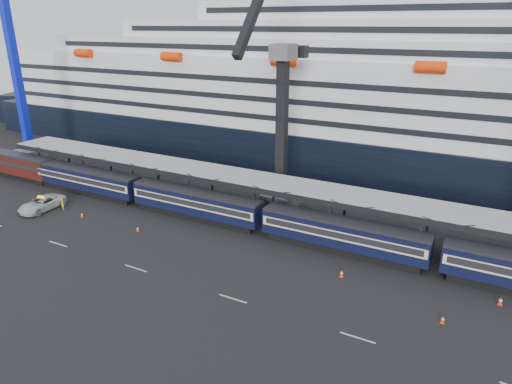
# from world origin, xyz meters

# --- Properties ---
(ground) EXTENTS (260.00, 260.00, 0.00)m
(ground) POSITION_xyz_m (0.00, 0.00, 0.00)
(ground) COLOR black
(ground) RESTS_ON ground
(train) EXTENTS (133.05, 3.00, 4.05)m
(train) POSITION_xyz_m (-4.65, 10.00, 2.20)
(train) COLOR black
(train) RESTS_ON ground
(canopy) EXTENTS (130.00, 6.25, 5.53)m
(canopy) POSITION_xyz_m (0.00, 14.00, 5.25)
(canopy) COLOR gray
(canopy) RESTS_ON ground
(cruise_ship) EXTENTS (214.09, 28.84, 34.00)m
(cruise_ship) POSITION_xyz_m (-1.08, 45.99, 12.34)
(cruise_ship) COLOR black
(cruise_ship) RESTS_ON ground
(crane_blue) EXTENTS (4.50, 19.91, 52.01)m
(crane_blue) POSITION_xyz_m (-72.00, 17.55, 18.23)
(crane_blue) COLOR #505258
(crane_blue) RESTS_ON ground
(crane_dark_near) EXTENTS (4.50, 17.75, 35.08)m
(crane_dark_near) POSITION_xyz_m (-20.00, 18.59, 11.93)
(crane_dark_near) COLOR #505258
(crane_dark_near) RESTS_ON ground
(pickup_truck) EXTENTS (3.33, 6.73, 1.84)m
(pickup_truck) POSITION_xyz_m (-48.62, 2.24, 0.92)
(pickup_truck) COLOR silver
(pickup_truck) RESTS_ON ground
(worker) EXTENTS (0.70, 0.65, 1.61)m
(worker) POSITION_xyz_m (-46.21, 3.67, 0.81)
(worker) COLOR #E5EB0C
(worker) RESTS_ON ground
(traffic_cone_a) EXTENTS (0.34, 0.34, 0.68)m
(traffic_cone_a) POSITION_xyz_m (-32.15, 3.14, 0.33)
(traffic_cone_a) COLOR #FA3707
(traffic_cone_a) RESTS_ON ground
(traffic_cone_b) EXTENTS (0.36, 0.36, 0.72)m
(traffic_cone_b) POSITION_xyz_m (-41.70, 2.94, 0.35)
(traffic_cone_b) COLOR #FA3707
(traffic_cone_b) RESTS_ON ground
(traffic_cone_c) EXTENTS (0.42, 0.42, 0.84)m
(traffic_cone_c) POSITION_xyz_m (-6.26, 4.67, 0.41)
(traffic_cone_c) COLOR #FA3707
(traffic_cone_c) RESTS_ON ground
(traffic_cone_d) EXTENTS (0.42, 0.42, 0.84)m
(traffic_cone_d) POSITION_xyz_m (8.20, 6.87, 0.41)
(traffic_cone_d) COLOR #FA3707
(traffic_cone_d) RESTS_ON ground
(traffic_cone_e) EXTENTS (0.37, 0.37, 0.74)m
(traffic_cone_e) POSITION_xyz_m (3.89, 1.42, 0.37)
(traffic_cone_e) COLOR #FA3707
(traffic_cone_e) RESTS_ON ground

